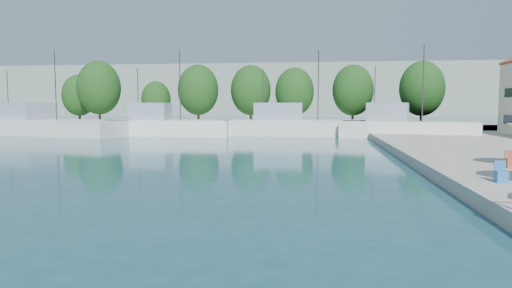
# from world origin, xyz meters

# --- Properties ---
(quay_far) EXTENTS (90.00, 16.00, 0.60)m
(quay_far) POSITION_xyz_m (-8.00, 67.00, 0.30)
(quay_far) COLOR #9F988F
(quay_far) RESTS_ON ground
(hill_west) EXTENTS (180.00, 40.00, 16.00)m
(hill_west) POSITION_xyz_m (-30.00, 160.00, 8.00)
(hill_west) COLOR gray
(hill_west) RESTS_ON ground
(hill_east) EXTENTS (140.00, 40.00, 12.00)m
(hill_east) POSITION_xyz_m (40.00, 180.00, 6.00)
(hill_east) COLOR gray
(hill_east) RESTS_ON ground
(trawler_01) EXTENTS (23.55, 11.88, 10.20)m
(trawler_01) POSITION_xyz_m (-32.57, 54.22, 1.07)
(trawler_01) COLOR silver
(trawler_01) RESTS_ON ground
(trawler_02) EXTENTS (14.45, 3.85, 10.20)m
(trawler_02) POSITION_xyz_m (-16.96, 54.52, 1.07)
(trawler_02) COLOR white
(trawler_02) RESTS_ON ground
(trawler_03) EXTENTS (18.50, 5.44, 10.20)m
(trawler_03) POSITION_xyz_m (-1.69, 56.86, 1.07)
(trawler_03) COLOR silver
(trawler_03) RESTS_ON ground
(trawler_04) EXTENTS (14.49, 6.96, 10.20)m
(trawler_04) POSITION_xyz_m (9.75, 53.72, 1.07)
(trawler_04) COLOR silver
(trawler_04) RESTS_ON ground
(tree_01) EXTENTS (5.18, 5.18, 7.67)m
(tree_01) POSITION_xyz_m (-36.55, 70.97, 5.02)
(tree_01) COLOR #3F2B19
(tree_01) RESTS_ON quay_far
(tree_02) EXTENTS (6.42, 6.42, 9.50)m
(tree_02) POSITION_xyz_m (-31.92, 68.41, 6.08)
(tree_02) COLOR #3F2B19
(tree_02) RESTS_ON quay_far
(tree_03) EXTENTS (4.43, 4.43, 6.55)m
(tree_03) POSITION_xyz_m (-23.91, 70.73, 4.38)
(tree_03) COLOR #3F2B19
(tree_03) RESTS_ON quay_far
(tree_04) EXTENTS (6.04, 6.04, 8.94)m
(tree_04) POSITION_xyz_m (-17.10, 70.03, 5.76)
(tree_04) COLOR #3F2B19
(tree_04) RESTS_ON quay_far
(tree_05) EXTENTS (5.98, 5.98, 8.86)m
(tree_05) POSITION_xyz_m (-9.34, 71.15, 5.71)
(tree_05) COLOR #3F2B19
(tree_05) RESTS_ON quay_far
(tree_06) EXTENTS (5.69, 5.69, 8.43)m
(tree_06) POSITION_xyz_m (-2.82, 71.11, 5.46)
(tree_06) COLOR #3F2B19
(tree_06) RESTS_ON quay_far
(tree_07) EXTENTS (5.90, 5.90, 8.74)m
(tree_07) POSITION_xyz_m (5.63, 70.98, 5.64)
(tree_07) COLOR #3F2B19
(tree_07) RESTS_ON quay_far
(tree_08) EXTENTS (6.09, 6.09, 9.01)m
(tree_08) POSITION_xyz_m (14.83, 69.27, 5.80)
(tree_08) COLOR #3F2B19
(tree_08) RESTS_ON quay_far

